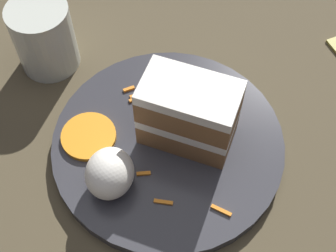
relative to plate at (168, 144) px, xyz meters
name	(u,v)px	position (x,y,z in m)	size (l,w,h in m)	color
ground_plane	(212,182)	(0.02, 0.06, -0.03)	(6.00, 6.00, 0.00)	#4C4742
dining_table	(213,177)	(0.02, 0.06, -0.02)	(1.29, 0.84, 0.02)	#4C422D
plate	(168,144)	(0.00, 0.00, 0.00)	(0.27, 0.27, 0.02)	#333338
cake_slice	(189,114)	(-0.01, 0.02, 0.05)	(0.07, 0.11, 0.09)	brown
cream_dollop	(110,173)	(0.07, -0.05, 0.03)	(0.06, 0.05, 0.05)	white
orange_garnish	(89,135)	(0.02, -0.09, 0.01)	(0.06, 0.06, 0.01)	orange
carrot_shreds_scatter	(172,122)	(-0.02, 0.00, 0.01)	(0.19, 0.16, 0.00)	orange
drinking_glass	(45,41)	(-0.09, -0.19, 0.03)	(0.08, 0.08, 0.09)	beige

